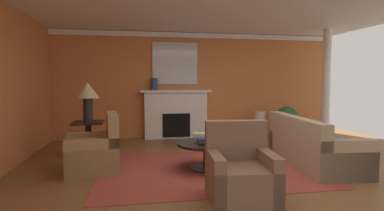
{
  "coord_description": "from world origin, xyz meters",
  "views": [
    {
      "loc": [
        -1.52,
        -4.68,
        1.46
      ],
      "look_at": [
        -0.47,
        1.18,
        1.0
      ],
      "focal_mm": 29.0,
      "sensor_mm": 36.0,
      "label": 1
    }
  ],
  "objects_px": {
    "mantel_mirror": "(175,63)",
    "coffee_table": "(207,149)",
    "potted_plant": "(287,120)",
    "fireplace": "(176,115)",
    "sofa": "(312,148)",
    "vase_tall_corner": "(260,124)",
    "armchair_near_window": "(95,153)",
    "side_table": "(89,137)",
    "table_lamp": "(88,94)",
    "vase_mantel_left": "(154,84)",
    "armchair_facing_fireplace": "(241,175)"
  },
  "relations": [
    {
      "from": "potted_plant",
      "to": "coffee_table",
      "type": "bearing_deg",
      "value": -138.34
    },
    {
      "from": "coffee_table",
      "to": "table_lamp",
      "type": "xyz_separation_m",
      "value": [
        -2.05,
        1.17,
        0.89
      ]
    },
    {
      "from": "vase_mantel_left",
      "to": "sofa",
      "type": "bearing_deg",
      "value": -48.63
    },
    {
      "from": "sofa",
      "to": "armchair_facing_fireplace",
      "type": "height_order",
      "value": "armchair_facing_fireplace"
    },
    {
      "from": "mantel_mirror",
      "to": "armchair_facing_fireplace",
      "type": "xyz_separation_m",
      "value": [
        0.26,
        -4.43,
        -1.62
      ]
    },
    {
      "from": "coffee_table",
      "to": "vase_mantel_left",
      "type": "height_order",
      "value": "vase_mantel_left"
    },
    {
      "from": "armchair_near_window",
      "to": "armchair_facing_fireplace",
      "type": "distance_m",
      "value": 2.47
    },
    {
      "from": "potted_plant",
      "to": "table_lamp",
      "type": "bearing_deg",
      "value": -166.02
    },
    {
      "from": "armchair_near_window",
      "to": "fireplace",
      "type": "bearing_deg",
      "value": 58.97
    },
    {
      "from": "coffee_table",
      "to": "vase_mantel_left",
      "type": "xyz_separation_m",
      "value": [
        -0.7,
        2.9,
        1.06
      ]
    },
    {
      "from": "vase_tall_corner",
      "to": "armchair_near_window",
      "type": "bearing_deg",
      "value": -147.26
    },
    {
      "from": "fireplace",
      "to": "mantel_mirror",
      "type": "height_order",
      "value": "mantel_mirror"
    },
    {
      "from": "vase_mantel_left",
      "to": "mantel_mirror",
      "type": "bearing_deg",
      "value": 17.18
    },
    {
      "from": "coffee_table",
      "to": "side_table",
      "type": "relative_size",
      "value": 1.43
    },
    {
      "from": "table_lamp",
      "to": "vase_tall_corner",
      "type": "distance_m",
      "value": 4.42
    },
    {
      "from": "vase_mantel_left",
      "to": "armchair_near_window",
      "type": "bearing_deg",
      "value": -112.29
    },
    {
      "from": "table_lamp",
      "to": "vase_mantel_left",
      "type": "xyz_separation_m",
      "value": [
        1.35,
        1.73,
        0.17
      ]
    },
    {
      "from": "potted_plant",
      "to": "side_table",
      "type": "bearing_deg",
      "value": -166.02
    },
    {
      "from": "mantel_mirror",
      "to": "potted_plant",
      "type": "xyz_separation_m",
      "value": [
        2.77,
        -0.73,
        -1.44
      ]
    },
    {
      "from": "coffee_table",
      "to": "side_table",
      "type": "distance_m",
      "value": 2.36
    },
    {
      "from": "sofa",
      "to": "vase_tall_corner",
      "type": "height_order",
      "value": "sofa"
    },
    {
      "from": "fireplace",
      "to": "vase_tall_corner",
      "type": "xyz_separation_m",
      "value": [
        2.17,
        -0.3,
        -0.24
      ]
    },
    {
      "from": "sofa",
      "to": "fireplace",
      "type": "bearing_deg",
      "value": 124.28
    },
    {
      "from": "vase_mantel_left",
      "to": "coffee_table",
      "type": "bearing_deg",
      "value": -76.41
    },
    {
      "from": "mantel_mirror",
      "to": "potted_plant",
      "type": "bearing_deg",
      "value": -14.84
    },
    {
      "from": "table_lamp",
      "to": "vase_tall_corner",
      "type": "bearing_deg",
      "value": 19.94
    },
    {
      "from": "fireplace",
      "to": "armchair_near_window",
      "type": "bearing_deg",
      "value": -121.03
    },
    {
      "from": "sofa",
      "to": "coffee_table",
      "type": "height_order",
      "value": "sofa"
    },
    {
      "from": "armchair_facing_fireplace",
      "to": "vase_mantel_left",
      "type": "xyz_separation_m",
      "value": [
        -0.81,
        4.26,
        1.09
      ]
    },
    {
      "from": "armchair_near_window",
      "to": "vase_mantel_left",
      "type": "relative_size",
      "value": 3.13
    },
    {
      "from": "coffee_table",
      "to": "mantel_mirror",
      "type": "bearing_deg",
      "value": 92.8
    },
    {
      "from": "fireplace",
      "to": "coffee_table",
      "type": "xyz_separation_m",
      "value": [
        0.15,
        -2.95,
        -0.25
      ]
    },
    {
      "from": "armchair_facing_fireplace",
      "to": "vase_mantel_left",
      "type": "bearing_deg",
      "value": 100.81
    },
    {
      "from": "coffee_table",
      "to": "potted_plant",
      "type": "bearing_deg",
      "value": 41.66
    },
    {
      "from": "table_lamp",
      "to": "potted_plant",
      "type": "xyz_separation_m",
      "value": [
        4.68,
        1.16,
        -0.73
      ]
    },
    {
      "from": "mantel_mirror",
      "to": "coffee_table",
      "type": "height_order",
      "value": "mantel_mirror"
    },
    {
      "from": "sofa",
      "to": "armchair_near_window",
      "type": "relative_size",
      "value": 2.28
    },
    {
      "from": "mantel_mirror",
      "to": "table_lamp",
      "type": "height_order",
      "value": "mantel_mirror"
    },
    {
      "from": "side_table",
      "to": "vase_tall_corner",
      "type": "distance_m",
      "value": 4.34
    },
    {
      "from": "fireplace",
      "to": "sofa",
      "type": "height_order",
      "value": "fireplace"
    },
    {
      "from": "fireplace",
      "to": "table_lamp",
      "type": "bearing_deg",
      "value": -136.97
    },
    {
      "from": "armchair_near_window",
      "to": "armchair_facing_fireplace",
      "type": "relative_size",
      "value": 1.0
    },
    {
      "from": "mantel_mirror",
      "to": "vase_tall_corner",
      "type": "height_order",
      "value": "mantel_mirror"
    },
    {
      "from": "sofa",
      "to": "side_table",
      "type": "bearing_deg",
      "value": 162.99
    },
    {
      "from": "mantel_mirror",
      "to": "vase_tall_corner",
      "type": "bearing_deg",
      "value": -10.95
    },
    {
      "from": "armchair_near_window",
      "to": "armchair_facing_fireplace",
      "type": "height_order",
      "value": "same"
    },
    {
      "from": "armchair_facing_fireplace",
      "to": "coffee_table",
      "type": "distance_m",
      "value": 1.37
    },
    {
      "from": "mantel_mirror",
      "to": "coffee_table",
      "type": "distance_m",
      "value": 3.46
    },
    {
      "from": "sofa",
      "to": "coffee_table",
      "type": "distance_m",
      "value": 1.88
    },
    {
      "from": "vase_tall_corner",
      "to": "sofa",
      "type": "bearing_deg",
      "value": -92.95
    }
  ]
}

